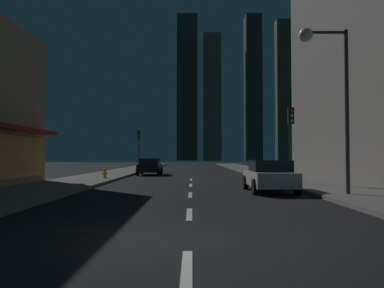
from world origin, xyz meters
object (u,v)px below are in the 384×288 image
(car_parked_far, at_px, (151,166))
(fire_hydrant_far_left, at_px, (106,173))
(car_parked_near, at_px, (270,176))
(traffic_light_far_left, at_px, (140,141))
(street_lamp_right, at_px, (327,69))
(traffic_light_near_right, at_px, (292,128))

(car_parked_far, bearing_deg, fire_hydrant_far_left, -108.13)
(car_parked_near, relative_size, traffic_light_far_left, 1.01)
(traffic_light_far_left, relative_size, street_lamp_right, 0.64)
(car_parked_near, relative_size, fire_hydrant_far_left, 6.48)
(car_parked_near, bearing_deg, traffic_light_near_right, 61.12)
(car_parked_near, distance_m, street_lamp_right, 5.24)
(traffic_light_near_right, xyz_separation_m, traffic_light_far_left, (-11.00, 18.44, 0.00))
(fire_hydrant_far_left, bearing_deg, car_parked_far, 71.87)
(traffic_light_near_right, bearing_deg, street_lamp_right, -91.19)
(car_parked_near, height_order, car_parked_far, same)
(car_parked_far, height_order, traffic_light_near_right, traffic_light_near_right)
(car_parked_far, bearing_deg, street_lamp_right, -63.39)
(street_lamp_right, bearing_deg, traffic_light_near_right, 88.81)
(street_lamp_right, bearing_deg, traffic_light_far_left, 114.17)
(traffic_light_near_right, bearing_deg, car_parked_near, -118.88)
(traffic_light_near_right, relative_size, traffic_light_far_left, 1.00)
(traffic_light_far_left, bearing_deg, street_lamp_right, -65.83)
(car_parked_far, relative_size, fire_hydrant_far_left, 6.48)
(fire_hydrant_far_left, height_order, traffic_light_far_left, traffic_light_far_left)
(traffic_light_near_right, relative_size, street_lamp_right, 0.64)
(traffic_light_far_left, bearing_deg, car_parked_far, -73.25)
(car_parked_far, height_order, fire_hydrant_far_left, car_parked_far)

